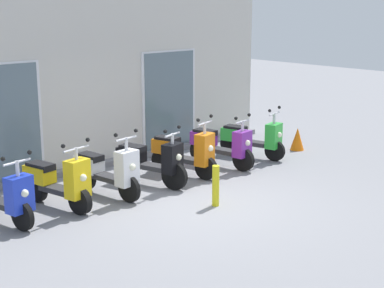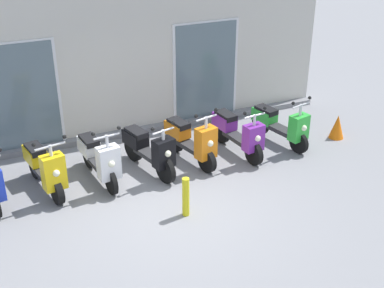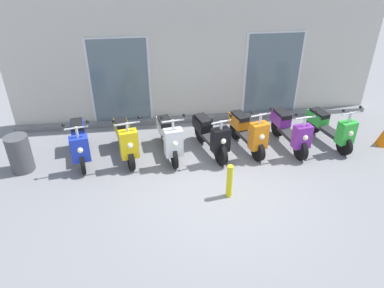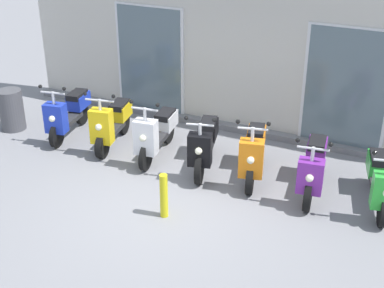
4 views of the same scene
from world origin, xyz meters
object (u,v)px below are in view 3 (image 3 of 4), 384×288
Objects in this scene: scooter_blue at (79,141)px; scooter_purple at (290,130)px; scooter_black at (211,135)px; scooter_yellow at (126,139)px; scooter_orange at (248,131)px; trash_bin at (20,154)px; traffic_cone at (384,135)px; scooter_green at (330,127)px; curb_bollard at (230,181)px; scooter_white at (169,136)px.

scooter_purple is at bearing -0.96° from scooter_blue.
scooter_purple is (1.88, -0.00, -0.01)m from scooter_black.
scooter_black is at bearing -1.61° from scooter_yellow.
trash_bin is at bearing -177.89° from scooter_orange.
scooter_blue reaches higher than scooter_black.
scooter_green is at bearing 168.39° from traffic_cone.
scooter_blue reaches higher than scooter_green.
scooter_yellow is 6.09m from traffic_cone.
scooter_black is 2.90m from scooter_green.
traffic_cone is 0.74× the size of curb_bollard.
scooter_yellow reaches higher than scooter_green.
scooter_purple is (4.79, -0.08, -0.02)m from scooter_blue.
scooter_black reaches higher than scooter_purple.
scooter_purple is at bearing -0.83° from scooter_yellow.
scooter_white is 1.82m from scooter_orange.
scooter_green is 3.27m from curb_bollard.
scooter_purple is at bearing 42.14° from curb_bollard.
traffic_cone is at bearing -2.97° from scooter_black.
scooter_green reaches higher than scooter_purple.
scooter_black is 2.24× the size of curb_bollard.
scooter_orange is at bearing 1.37° from scooter_black.
trash_bin is 1.57× the size of traffic_cone.
scooter_white is at bearing -1.60° from scooter_yellow.
scooter_yellow is at bearing 178.40° from scooter_white.
trash_bin is (-2.21, -0.22, -0.06)m from scooter_yellow.
trash_bin is at bearing -168.65° from scooter_blue.
scooter_black is 4.18m from traffic_cone.
scooter_black is 1.02× the size of scooter_green.
scooter_yellow is 2.61m from curb_bollard.
scooter_yellow is 0.96m from scooter_white.
scooter_purple reaches higher than traffic_cone.
scooter_green is (1.02, 0.05, -0.01)m from scooter_purple.
scooter_blue is 2.19× the size of curb_bollard.
traffic_cone is (5.12, -0.24, -0.22)m from scooter_white.
traffic_cone is (2.29, -0.22, -0.20)m from scooter_purple.
scooter_black is (0.95, -0.03, -0.01)m from scooter_white.
scooter_blue is at bearing 179.12° from scooter_orange.
traffic_cone is at bearing -4.13° from scooter_orange.
scooter_blue is 1.00× the size of scooter_green.
trash_bin is (-7.02, -0.21, -0.04)m from scooter_green.
scooter_white is 1.95× the size of trash_bin.
scooter_yellow is 0.97× the size of scooter_green.
scooter_blue is 0.97× the size of scooter_white.
scooter_blue reaches higher than traffic_cone.
scooter_orange is at bearing -0.67° from scooter_yellow.
scooter_orange reaches higher than scooter_yellow.
scooter_orange is at bearing 64.25° from curb_bollard.
scooter_yellow is at bearing -1.44° from scooter_blue.
trash_bin is at bearing -176.57° from scooter_white.
scooter_orange is 1.82× the size of trash_bin.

